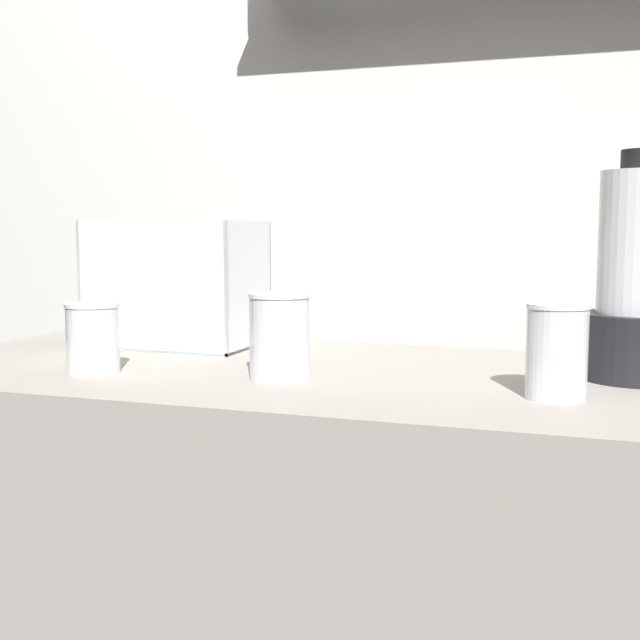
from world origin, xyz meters
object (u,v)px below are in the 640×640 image
juice_cup_carrot_far_left (93,341)px  carrot_display_bin (177,307)px  blender_pitcher (639,289)px  juice_cup_beet_left (280,340)px  juice_cup_pomegranate_middle (557,358)px

juice_cup_carrot_far_left → carrot_display_bin: bearing=94.5°
carrot_display_bin → blender_pitcher: bearing=-6.5°
carrot_display_bin → blender_pitcher: blender_pitcher is taller
juice_cup_beet_left → juice_cup_pomegranate_middle: size_ratio=1.02×
carrot_display_bin → blender_pitcher: (0.83, -0.09, 0.06)m
carrot_display_bin → juice_cup_beet_left: size_ratio=2.37×
blender_pitcher → juice_cup_carrot_far_left: size_ratio=3.09×
juice_cup_carrot_far_left → juice_cup_pomegranate_middle: juice_cup_pomegranate_middle is taller
carrot_display_bin → juice_cup_beet_left: 0.42m
juice_cup_beet_left → juice_cup_pomegranate_middle: bearing=-1.9°
carrot_display_bin → juice_cup_carrot_far_left: 0.32m
carrot_display_bin → juice_cup_beet_left: bearing=-39.8°
blender_pitcher → juice_cup_pomegranate_middle: size_ratio=2.67×
carrot_display_bin → juice_cup_carrot_far_left: carrot_display_bin is taller
blender_pitcher → juice_cup_pomegranate_middle: bearing=-119.7°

